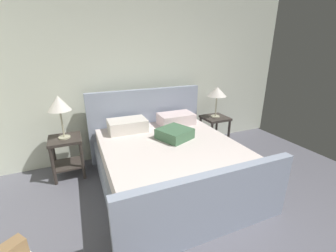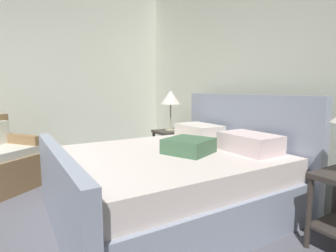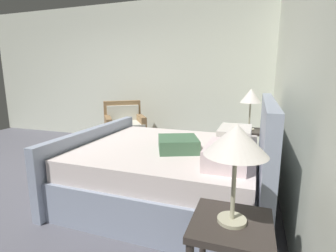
% 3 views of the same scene
% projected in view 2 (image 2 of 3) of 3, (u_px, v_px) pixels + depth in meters
% --- Properties ---
extents(wall_back, '(5.35, 0.12, 2.88)m').
position_uv_depth(wall_back, '(275.00, 70.00, 3.00)').
color(wall_back, silver).
rests_on(wall_back, ground).
extents(bed, '(1.94, 2.14, 1.17)m').
position_uv_depth(bed, '(173.00, 178.00, 2.69)').
color(bed, '#959FB5').
rests_on(bed, ground).
extents(nightstand_left, '(0.44, 0.44, 0.60)m').
position_uv_depth(nightstand_left, '(170.00, 143.00, 4.16)').
color(nightstand_left, '#362E29').
rests_on(nightstand_left, ground).
extents(table_lamp_left, '(0.30, 0.30, 0.61)m').
position_uv_depth(table_lamp_left, '(171.00, 98.00, 4.06)').
color(table_lamp_left, '#B7B293').
rests_on(table_lamp_left, nightstand_left).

